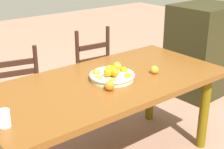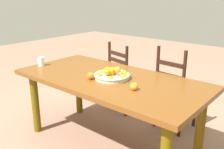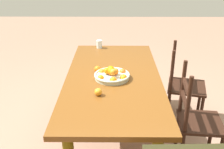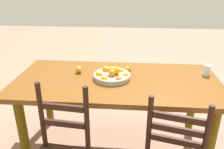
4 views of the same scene
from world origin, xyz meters
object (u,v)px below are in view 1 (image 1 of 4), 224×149
object	(u,v)px
dining_table	(107,92)
chair_by_cabinet	(87,77)
cabinet	(202,50)
drinking_glass	(4,118)
orange_loose_1	(155,70)
orange_loose_0	(110,86)
chair_near_window	(15,95)
fruit_bowl	(112,75)

from	to	relation	value
dining_table	chair_by_cabinet	xyz separation A→B (m)	(0.34, 0.75, -0.20)
cabinet	drinking_glass	world-z (taller)	cabinet
chair_by_cabinet	orange_loose_1	size ratio (longest dim) A/B	15.14
dining_table	cabinet	bearing A→B (deg)	13.90
dining_table	drinking_glass	xyz separation A→B (m)	(-0.85, -0.18, 0.15)
drinking_glass	cabinet	bearing A→B (deg)	13.25
dining_table	orange_loose_1	xyz separation A→B (m)	(0.38, -0.13, 0.13)
orange_loose_0	drinking_glass	size ratio (longest dim) A/B	0.69
chair_near_window	chair_by_cabinet	world-z (taller)	chair_by_cabinet
chair_by_cabinet	orange_loose_1	bearing A→B (deg)	98.60
chair_near_window	cabinet	world-z (taller)	cabinet
orange_loose_0	orange_loose_1	xyz separation A→B (m)	(0.48, 0.03, -0.00)
chair_near_window	cabinet	bearing A→B (deg)	-175.71
chair_by_cabinet	drinking_glass	world-z (taller)	chair_by_cabinet
dining_table	orange_loose_1	bearing A→B (deg)	-18.18
cabinet	chair_by_cabinet	bearing A→B (deg)	166.08
chair_near_window	fruit_bowl	distance (m)	0.99
dining_table	cabinet	distance (m)	1.83
chair_near_window	fruit_bowl	bearing A→B (deg)	132.83
cabinet	fruit_bowl	xyz separation A→B (m)	(-1.73, -0.45, 0.24)
chair_by_cabinet	fruit_bowl	world-z (taller)	chair_by_cabinet
chair_near_window	cabinet	size ratio (longest dim) A/B	0.86
chair_by_cabinet	orange_loose_0	world-z (taller)	chair_by_cabinet
chair_by_cabinet	fruit_bowl	xyz separation A→B (m)	(-0.29, -0.76, 0.33)
chair_by_cabinet	drinking_glass	size ratio (longest dim) A/B	9.75
chair_near_window	drinking_glass	xyz separation A→B (m)	(-0.45, -0.99, 0.35)
drinking_glass	chair_by_cabinet	bearing A→B (deg)	38.06
orange_loose_1	chair_by_cabinet	bearing A→B (deg)	92.95
dining_table	chair_near_window	distance (m)	0.93
orange_loose_1	fruit_bowl	bearing A→B (deg)	161.10
fruit_bowl	chair_by_cabinet	bearing A→B (deg)	69.10
orange_loose_0	orange_loose_1	world-z (taller)	orange_loose_0
fruit_bowl	orange_loose_1	distance (m)	0.36
cabinet	fruit_bowl	size ratio (longest dim) A/B	3.11
chair_near_window	fruit_bowl	xyz separation A→B (m)	(0.45, -0.82, 0.34)
cabinet	orange_loose_1	size ratio (longest dim) A/B	16.65
fruit_bowl	orange_loose_0	size ratio (longest dim) A/B	4.98
dining_table	fruit_bowl	world-z (taller)	fruit_bowl
dining_table	chair_near_window	xyz separation A→B (m)	(-0.41, 0.81, -0.20)
fruit_bowl	orange_loose_0	xyz separation A→B (m)	(-0.14, -0.15, -0.00)
dining_table	orange_loose_1	distance (m)	0.42
chair_near_window	fruit_bowl	world-z (taller)	chair_near_window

